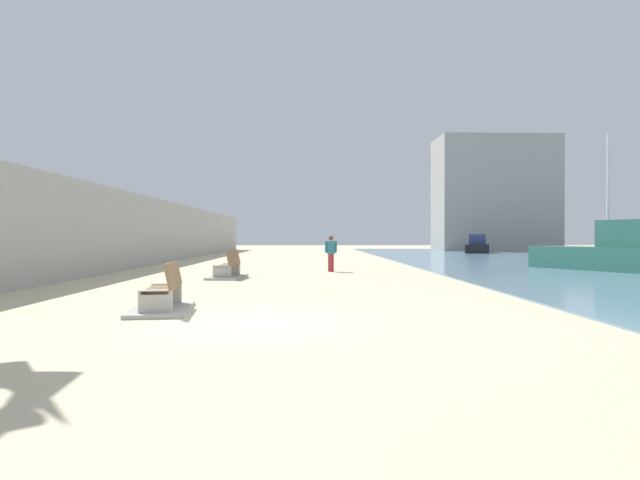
# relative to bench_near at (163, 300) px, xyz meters

# --- Properties ---
(ground_plane) EXTENTS (120.00, 120.00, 0.00)m
(ground_plane) POSITION_rel_bench_near_xyz_m (1.96, 16.68, -0.23)
(ground_plane) COLOR beige
(seawall) EXTENTS (0.80, 64.00, 3.49)m
(seawall) POSITION_rel_bench_near_xyz_m (-5.54, 16.68, 1.51)
(seawall) COLOR #ADAAA3
(seawall) RESTS_ON ground
(bench_near) EXTENTS (1.34, 2.21, 0.98)m
(bench_near) POSITION_rel_bench_near_xyz_m (0.00, 0.00, 0.00)
(bench_near) COLOR #ADAAA3
(bench_near) RESTS_ON ground
(bench_far) EXTENTS (1.29, 2.19, 0.98)m
(bench_far) POSITION_rel_bench_near_xyz_m (0.02, 8.37, 0.00)
(bench_far) COLOR #ADAAA3
(bench_far) RESTS_ON ground
(person_walking) EXTENTS (0.52, 0.25, 1.52)m
(person_walking) POSITION_rel_bench_near_xyz_m (3.84, 11.77, 0.64)
(person_walking) COLOR #B22D33
(person_walking) RESTS_ON ground
(boat_distant) EXTENTS (5.04, 7.45, 5.84)m
(boat_distant) POSITION_rel_bench_near_xyz_m (15.92, 11.13, 0.59)
(boat_distant) COLOR #337060
(boat_distant) RESTS_ON water_bay
(boat_mid_bay) EXTENTS (3.82, 6.36, 1.62)m
(boat_mid_bay) POSITION_rel_bench_near_xyz_m (17.91, 36.29, 0.39)
(boat_mid_bay) COLOR black
(boat_mid_bay) RESTS_ON water_bay
(harbor_building) EXTENTS (12.00, 6.00, 11.75)m
(harbor_building) POSITION_rel_bench_near_xyz_m (22.32, 44.68, 5.64)
(harbor_building) COLOR #9E9E99
(harbor_building) RESTS_ON ground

